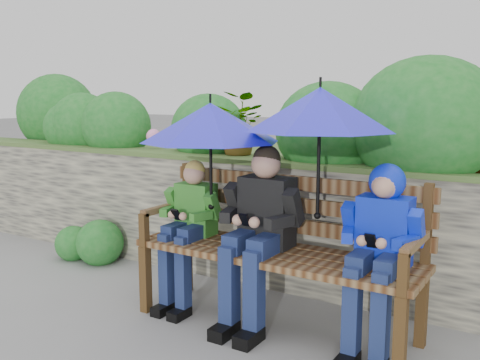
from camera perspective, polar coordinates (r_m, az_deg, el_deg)
The scene contains 8 objects.
ground at distance 3.92m, azimuth -0.79°, elevation -14.04°, with size 60.00×60.00×0.00m, color slate.
garden_backdrop at distance 5.10m, azimuth 8.62°, elevation -1.15°, with size 8.00×2.82×1.85m.
park_bench at distance 3.59m, azimuth 4.30°, elevation -6.44°, with size 1.93×0.57×1.02m.
boy_left at distance 3.88m, azimuth -5.49°, elevation -4.58°, with size 0.42×0.48×1.07m.
boy_middle at distance 3.53m, azimuth 2.06°, elevation -4.91°, with size 0.52×0.61×1.21m.
boy_right at distance 3.24m, azimuth 14.70°, elevation -6.29°, with size 0.47×0.57×1.14m.
umbrella_left at distance 3.67m, azimuth -3.17°, elevation 6.13°, with size 0.97×0.97×0.80m.
umbrella_right at distance 3.32m, azimuth 8.51°, elevation 7.47°, with size 0.95×0.95×0.88m.
Camera 1 is at (1.94, -3.04, 1.54)m, focal length 40.00 mm.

